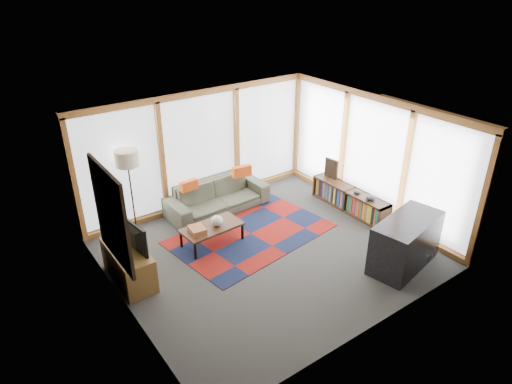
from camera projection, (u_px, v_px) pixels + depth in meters
ground at (268, 251)px, 8.63m from camera, size 5.50×5.50×0.00m
room_envelope at (272, 161)px, 8.60m from camera, size 5.52×5.02×2.62m
rug at (251, 234)px, 9.18m from camera, size 3.33×2.38×0.01m
sofa at (217, 197)px, 9.94m from camera, size 2.28×0.94×0.66m
pillow_left at (189, 186)px, 9.43m from camera, size 0.39×0.15×0.21m
pillow_right at (242, 171)px, 10.04m from camera, size 0.45×0.19×0.24m
floor_lamp at (132, 193)px, 8.86m from camera, size 0.45×0.45×1.78m
coffee_table at (212, 235)px, 8.79m from camera, size 1.19×0.65×0.39m
book_stack at (197, 230)px, 8.48m from camera, size 0.30×0.35×0.11m
vase at (217, 221)px, 8.69m from camera, size 0.25×0.25×0.20m
bookshelf at (350, 200)px, 9.98m from camera, size 0.36×2.00×0.50m
bowl_a at (371, 198)px, 9.40m from camera, size 0.20×0.20×0.10m
bowl_b at (357, 192)px, 9.67m from camera, size 0.17×0.17×0.07m
shelf_picture at (331, 168)px, 10.32m from camera, size 0.09×0.34×0.45m
tv_console at (129, 264)px, 7.74m from camera, size 0.52×1.24×0.62m
television at (127, 237)px, 7.47m from camera, size 0.23×0.90×0.51m
bar_counter at (405, 243)px, 8.06m from camera, size 1.57×0.95×0.93m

